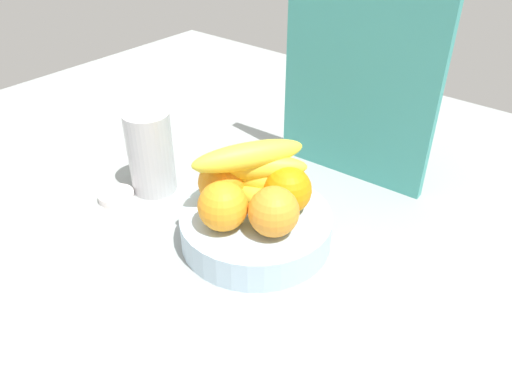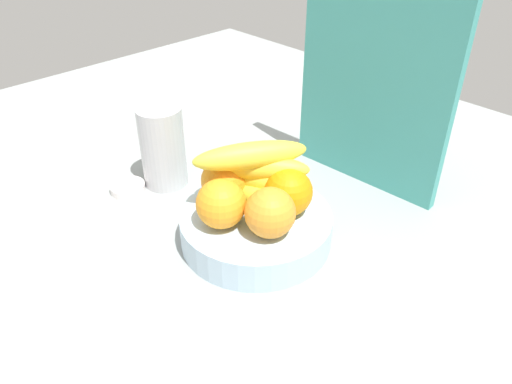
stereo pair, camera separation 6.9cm
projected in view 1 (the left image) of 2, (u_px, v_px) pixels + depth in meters
The scene contains 11 objects.
ground_plane at pixel (276, 243), 79.41cm from camera, with size 180.00×140.00×3.00cm, color gray.
fruit_bowl at pixel (256, 227), 76.40cm from camera, with size 22.98×22.98×4.92cm, color #AECADF.
orange_front_left at pixel (274, 212), 69.44cm from camera, with size 7.23×7.23×7.23cm, color orange.
orange_front_right at pixel (287, 190), 73.92cm from camera, with size 7.23×7.23×7.23cm, color orange.
orange_center at pixel (261, 175), 77.40cm from camera, with size 7.23×7.23×7.23cm, color orange.
orange_back_left at pixel (222, 183), 75.58cm from camera, with size 7.23×7.23×7.23cm, color orange.
orange_back_right at pixel (223, 206), 70.54cm from camera, with size 7.23×7.23×7.23cm, color orange.
banana_bunch at pixel (250, 174), 74.40cm from camera, with size 18.04×16.73×10.60cm.
cutting_board at pixel (358, 81), 84.32cm from camera, with size 28.00×1.80×36.00cm, color teal.
thermos_tumbler at pixel (151, 152), 85.75cm from camera, with size 7.76×7.76×14.62cm, color #BDBCC1.
jar_lid at pixel (116, 196), 86.45cm from camera, with size 6.07×6.07×1.37cm, color white.
Camera 1 is at (36.48, -49.39, 49.59)cm, focal length 35.23 mm.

